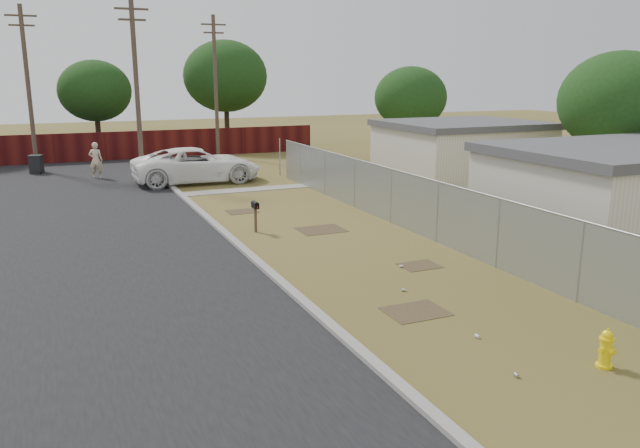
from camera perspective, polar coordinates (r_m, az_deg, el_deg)
name	(u,v)px	position (r m, az deg, el deg)	size (l,w,h in m)	color
ground	(351,253)	(19.22, 2.86, -2.63)	(120.00, 120.00, 0.00)	olive
street	(99,218)	(25.20, -19.58, 0.54)	(15.10, 60.00, 0.12)	black
chainlink_fence	(421,212)	(21.39, 9.18, 1.09)	(0.10, 27.06, 2.02)	#929499
privacy_fence	(89,147)	(41.83, -20.40, 6.60)	(30.00, 0.12, 1.80)	#4B1210
utility_poles	(132,86)	(37.49, -16.84, 11.99)	(12.60, 8.24, 9.00)	brown
houses	(531,170)	(26.87, 18.76, 4.73)	(9.30, 17.24, 3.10)	silver
horizon_trees	(199,86)	(41.11, -10.96, 12.31)	(33.32, 31.94, 7.78)	#372819
fire_hydrant	(606,349)	(12.99, 24.68, -10.36)	(0.35, 0.36, 0.77)	yellow
mailbox	(255,208)	(21.59, -5.94, 1.48)	(0.17, 0.47, 1.09)	brown
pickup_truck	(197,165)	(32.13, -11.20, 5.31)	(2.94, 6.37, 1.77)	white
pedestrian	(96,160)	(34.85, -19.81, 5.51)	(0.69, 0.46, 1.90)	#CDB396
trash_bin	(36,164)	(37.79, -24.51, 5.00)	(0.84, 0.91, 1.03)	black
scattered_litter	(442,310)	(14.83, 11.05, -7.70)	(1.56, 6.65, 0.07)	beige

